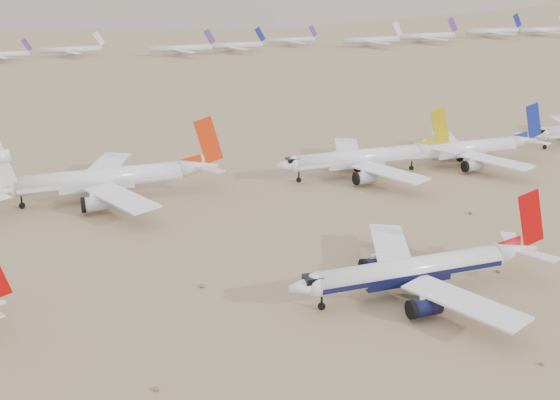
% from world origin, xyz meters
% --- Properties ---
extents(ground, '(7000.00, 7000.00, 0.00)m').
position_xyz_m(ground, '(0.00, 0.00, 0.00)').
color(ground, '#80654A').
rests_on(ground, ground).
extents(main_airliner, '(48.29, 47.17, 17.04)m').
position_xyz_m(main_airliner, '(5.92, -0.87, 4.69)').
color(main_airliner, silver).
rests_on(main_airliner, ground).
extents(row2_navy_widebody, '(46.82, 45.79, 16.66)m').
position_xyz_m(row2_navy_widebody, '(61.63, 67.26, 4.65)').
color(row2_navy_widebody, silver).
rests_on(row2_navy_widebody, ground).
extents(row2_gold_tail, '(49.45, 48.37, 17.61)m').
position_xyz_m(row2_gold_tail, '(28.56, 67.42, 4.92)').
color(row2_gold_tail, silver).
rests_on(row2_gold_tail, ground).
extents(row2_orange_tail, '(53.65, 52.49, 19.14)m').
position_xyz_m(row2_orange_tail, '(-39.70, 70.40, 5.37)').
color(row2_orange_tail, silver).
rests_on(row2_orange_tail, ground).
extents(distant_storage_row, '(620.59, 62.67, 15.19)m').
position_xyz_m(distant_storage_row, '(40.17, 340.98, 4.45)').
color(distant_storage_row, silver).
rests_on(distant_storage_row, ground).
extents(desert_scrub, '(247.37, 121.67, 0.63)m').
position_xyz_m(desert_scrub, '(-11.08, -26.49, 0.28)').
color(desert_scrub, brown).
rests_on(desert_scrub, ground).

